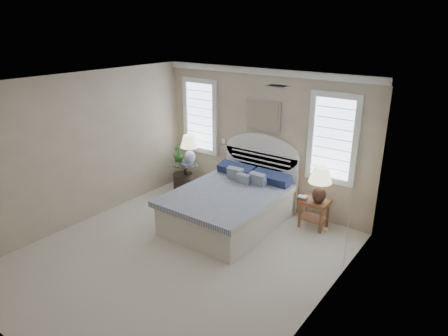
% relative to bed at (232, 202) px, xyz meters
% --- Properties ---
extents(floor, '(4.50, 5.00, 0.01)m').
position_rel_bed_xyz_m(floor, '(0.00, -1.46, -0.39)').
color(floor, beige).
rests_on(floor, ground).
extents(ceiling, '(4.50, 5.00, 0.01)m').
position_rel_bed_xyz_m(ceiling, '(0.00, -1.46, 2.31)').
color(ceiling, silver).
rests_on(ceiling, wall_back).
extents(wall_back, '(4.50, 0.02, 2.70)m').
position_rel_bed_xyz_m(wall_back, '(0.00, 1.04, 0.96)').
color(wall_back, tan).
rests_on(wall_back, floor).
extents(wall_left, '(0.02, 5.00, 2.70)m').
position_rel_bed_xyz_m(wall_left, '(-2.25, -1.46, 0.96)').
color(wall_left, tan).
rests_on(wall_left, floor).
extents(wall_right, '(0.02, 5.00, 2.70)m').
position_rel_bed_xyz_m(wall_right, '(2.25, -1.46, 0.96)').
color(wall_right, tan).
rests_on(wall_right, floor).
extents(crown_molding, '(4.50, 0.08, 0.12)m').
position_rel_bed_xyz_m(crown_molding, '(0.00, 1.00, 2.25)').
color(crown_molding, white).
rests_on(crown_molding, wall_back).
extents(hvac_vent, '(0.30, 0.20, 0.02)m').
position_rel_bed_xyz_m(hvac_vent, '(1.20, -0.66, 2.29)').
color(hvac_vent, '#B2B2B2').
rests_on(hvac_vent, ceiling).
extents(switch_plate, '(0.08, 0.01, 0.12)m').
position_rel_bed_xyz_m(switch_plate, '(-0.95, 1.03, 0.76)').
color(switch_plate, white).
rests_on(switch_plate, wall_back).
extents(window_left, '(0.90, 0.06, 1.60)m').
position_rel_bed_xyz_m(window_left, '(-1.55, 1.02, 1.21)').
color(window_left, silver).
rests_on(window_left, wall_back).
extents(window_right, '(0.90, 0.06, 1.60)m').
position_rel_bed_xyz_m(window_right, '(1.40, 1.02, 1.21)').
color(window_right, silver).
rests_on(window_right, wall_back).
extents(painting, '(0.74, 0.04, 0.58)m').
position_rel_bed_xyz_m(painting, '(0.00, 1.00, 1.43)').
color(painting, silver).
rests_on(painting, wall_back).
extents(closet_door, '(0.02, 1.80, 2.40)m').
position_rel_bed_xyz_m(closet_door, '(2.23, -0.26, 0.81)').
color(closet_door, white).
rests_on(closet_door, floor).
extents(bed, '(1.72, 2.28, 1.47)m').
position_rel_bed_xyz_m(bed, '(0.00, 0.00, 0.00)').
color(bed, silver).
rests_on(bed, floor).
extents(side_table_left, '(0.56, 0.56, 0.63)m').
position_rel_bed_xyz_m(side_table_left, '(-1.65, 0.59, 0.00)').
color(side_table_left, black).
rests_on(side_table_left, floor).
extents(nightstand_right, '(0.50, 0.40, 0.53)m').
position_rel_bed_xyz_m(nightstand_right, '(1.30, 0.69, 0.00)').
color(nightstand_right, brown).
rests_on(nightstand_right, floor).
extents(floor_pot, '(0.52, 0.52, 0.38)m').
position_rel_bed_xyz_m(floor_pot, '(-1.72, 0.57, -0.19)').
color(floor_pot, black).
rests_on(floor_pot, floor).
extents(lamp_left, '(0.44, 0.44, 0.63)m').
position_rel_bed_xyz_m(lamp_left, '(-1.58, 0.66, 0.63)').
color(lamp_left, white).
rests_on(lamp_left, side_table_left).
extents(lamp_right, '(0.45, 0.45, 0.65)m').
position_rel_bed_xyz_m(lamp_right, '(1.38, 0.65, 0.54)').
color(lamp_right, black).
rests_on(lamp_right, nightstand_right).
extents(potted_plant, '(0.23, 0.23, 0.37)m').
position_rel_bed_xyz_m(potted_plant, '(-1.87, 0.61, 0.43)').
color(potted_plant, '#28652E').
rests_on(potted_plant, side_table_left).
extents(books_left, '(0.21, 0.18, 0.05)m').
position_rel_bed_xyz_m(books_left, '(-1.51, 0.43, 0.27)').
color(books_left, '#9B3226').
rests_on(books_left, side_table_left).
extents(books_right, '(0.18, 0.13, 0.07)m').
position_rel_bed_xyz_m(books_right, '(1.12, 0.58, 0.18)').
color(books_right, '#9B3226').
rests_on(books_right, nightstand_right).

